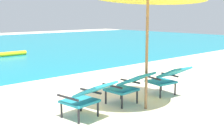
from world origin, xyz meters
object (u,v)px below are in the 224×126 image
lounge_chair_right (167,78)px  swim_buoy (8,54)px  lounge_chair_left (87,96)px  lounge_chair_center (128,85)px

lounge_chair_right → swim_buoy: bearing=91.5°
swim_buoy → lounge_chair_left: bearing=-103.0°
lounge_chair_left → lounge_chair_center: 1.03m
swim_buoy → lounge_chair_right: 8.11m
lounge_chair_left → lounge_chair_right: same height
lounge_chair_center → swim_buoy: bearing=84.0°
lounge_chair_left → lounge_chair_right: 2.08m
lounge_chair_center → lounge_chair_right: (1.06, -0.09, 0.00)m
lounge_chair_left → lounge_chair_center: bearing=4.2°
swim_buoy → lounge_chair_right: bearing=-88.5°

